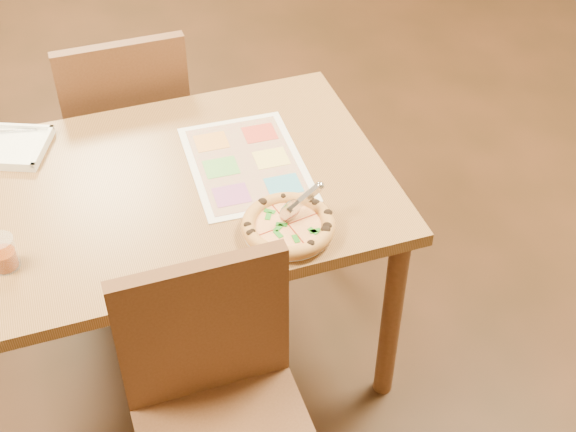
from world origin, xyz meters
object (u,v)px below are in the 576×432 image
object	(u,v)px
glass_tumbler	(3,255)
menu	(246,163)
chair_far	(126,116)
dining_table	(161,211)
pizza	(288,225)
pizza_cutter	(301,202)
chair_near	(216,388)
plate	(288,228)

from	to	relation	value
glass_tumbler	menu	size ratio (longest dim) A/B	0.20
chair_far	glass_tumbler	distance (m)	0.91
dining_table	chair_far	world-z (taller)	chair_far
pizza	glass_tumbler	distance (m)	0.72
chair_far	pizza_cutter	size ratio (longest dim) A/B	3.55
chair_near	plate	world-z (taller)	chair_near
chair_far	menu	distance (m)	0.66
chair_far	pizza	world-z (taller)	chair_far
pizza_cutter	dining_table	bearing A→B (deg)	123.08
chair_far	pizza_cutter	xyz separation A→B (m)	(0.33, -0.87, 0.23)
dining_table	plate	distance (m)	0.42
dining_table	chair_far	size ratio (longest dim) A/B	2.77
dining_table	pizza_cutter	size ratio (longest dim) A/B	9.82
dining_table	menu	size ratio (longest dim) A/B	2.88
plate	menu	bearing A→B (deg)	94.40
chair_near	pizza	distance (m)	0.46
pizza	glass_tumbler	bearing A→B (deg)	170.97
menu	pizza	bearing A→B (deg)	-86.16
dining_table	pizza	xyz separation A→B (m)	(0.29, -0.29, 0.11)
chair_near	pizza_cutter	distance (m)	0.52
pizza	chair_near	bearing A→B (deg)	-133.09
chair_near	plate	bearing A→B (deg)	47.51
plate	pizza	bearing A→B (deg)	-104.72
dining_table	menu	bearing A→B (deg)	5.03
pizza	pizza_cutter	bearing A→B (deg)	27.90
chair_far	plate	world-z (taller)	chair_far
menu	pizza_cutter	bearing A→B (deg)	-77.92
chair_far	plate	xyz separation A→B (m)	(0.29, -0.89, 0.16)
dining_table	glass_tumbler	size ratio (longest dim) A/B	14.39
pizza	pizza_cutter	size ratio (longest dim) A/B	1.87
chair_near	plate	distance (m)	0.46
chair_near	chair_far	bearing A→B (deg)	90.00
dining_table	glass_tumbler	distance (m)	0.48
glass_tumbler	menu	world-z (taller)	glass_tumbler
chair_near	pizza	xyz separation A→B (m)	(0.29, 0.31, 0.18)
pizza	pizza_cutter	distance (m)	0.07
dining_table	plate	bearing A→B (deg)	-44.20
chair_far	pizza_cutter	bearing A→B (deg)	110.77
dining_table	pizza	bearing A→B (deg)	-45.35
chair_far	plate	size ratio (longest dim) A/B	1.97
pizza_cutter	menu	distance (m)	0.31
menu	chair_far	bearing A→B (deg)	114.86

